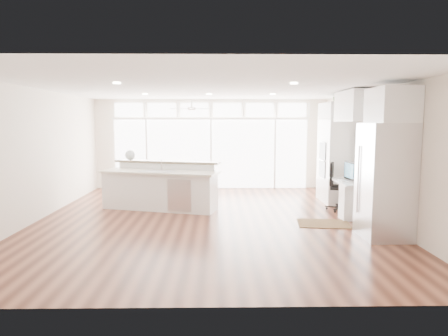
{
  "coord_description": "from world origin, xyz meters",
  "views": [
    {
      "loc": [
        0.21,
        -8.15,
        2.01
      ],
      "look_at": [
        0.34,
        0.6,
        1.01
      ],
      "focal_mm": 32.0,
      "sensor_mm": 36.0,
      "label": 1
    }
  ],
  "objects": [
    {
      "name": "ceiling_fan",
      "position": [
        -0.5,
        2.8,
        2.48
      ],
      "size": [
        1.16,
        1.16,
        0.32
      ],
      "primitive_type": "cube",
      "color": "white",
      "rests_on": "ceiling"
    },
    {
      "name": "potted_plant",
      "position": [
        3.17,
        1.8,
        2.63
      ],
      "size": [
        0.35,
        0.38,
        0.26
      ],
      "primitive_type": "imported",
      "rotation": [
        0.0,
        0.0,
        0.16
      ],
      "color": "#2C5D28",
      "rests_on": "oven_cabinet"
    },
    {
      "name": "framed_photos",
      "position": [
        3.46,
        0.92,
        1.4
      ],
      "size": [
        0.06,
        0.22,
        0.8
      ],
      "primitive_type": "cube",
      "color": "black",
      "rests_on": "wall_right"
    },
    {
      "name": "fridge_cabinet",
      "position": [
        3.17,
        -1.35,
        2.3
      ],
      "size": [
        0.64,
        0.9,
        0.6
      ],
      "primitive_type": "cube",
      "color": "white",
      "rests_on": "wall_right"
    },
    {
      "name": "oven_cabinet",
      "position": [
        3.17,
        1.8,
        1.25
      ],
      "size": [
        0.64,
        1.2,
        2.5
      ],
      "primitive_type": "cube",
      "color": "white",
      "rests_on": "floor"
    },
    {
      "name": "keyboard",
      "position": [
        2.88,
        0.3,
        0.77
      ],
      "size": [
        0.13,
        0.32,
        0.02
      ],
      "primitive_type": "cube",
      "rotation": [
        0.0,
        0.0,
        0.04
      ],
      "color": "white",
      "rests_on": "desk_nook"
    },
    {
      "name": "upper_cabinets",
      "position": [
        3.17,
        0.3,
        2.35
      ],
      "size": [
        0.64,
        1.3,
        0.64
      ],
      "primitive_type": "cube",
      "color": "white",
      "rests_on": "wall_right"
    },
    {
      "name": "floor",
      "position": [
        0.0,
        0.0,
        -0.01
      ],
      "size": [
        7.0,
        8.0,
        0.02
      ],
      "primitive_type": "cube",
      "color": "#452015",
      "rests_on": "ground"
    },
    {
      "name": "recessed_lights",
      "position": [
        0.0,
        0.2,
        2.68
      ],
      "size": [
        3.4,
        3.0,
        0.02
      ],
      "primitive_type": "cube",
      "color": "white",
      "rests_on": "ceiling"
    },
    {
      "name": "refrigerator",
      "position": [
        3.11,
        -1.35,
        1.0
      ],
      "size": [
        0.76,
        0.9,
        2.0
      ],
      "primitive_type": "cube",
      "color": "silver",
      "rests_on": "floor"
    },
    {
      "name": "ceiling",
      "position": [
        0.0,
        0.0,
        2.7
      ],
      "size": [
        7.0,
        8.0,
        0.02
      ],
      "primitive_type": "cube",
      "color": "white",
      "rests_on": "wall_back"
    },
    {
      "name": "monitor",
      "position": [
        3.05,
        0.3,
        0.98
      ],
      "size": [
        0.14,
        0.53,
        0.44
      ],
      "primitive_type": "cube",
      "rotation": [
        0.0,
        0.0,
        0.09
      ],
      "color": "black",
      "rests_on": "desk_nook"
    },
    {
      "name": "glass_wall",
      "position": [
        0.0,
        3.94,
        1.05
      ],
      "size": [
        5.8,
        0.06,
        2.08
      ],
      "primitive_type": "cube",
      "color": "silver",
      "rests_on": "wall_back"
    },
    {
      "name": "desk_window",
      "position": [
        3.46,
        0.3,
        1.55
      ],
      "size": [
        0.04,
        0.85,
        0.85
      ],
      "primitive_type": "cube",
      "color": "white",
      "rests_on": "wall_right"
    },
    {
      "name": "wall_front",
      "position": [
        0.0,
        -4.0,
        1.35
      ],
      "size": [
        7.0,
        0.04,
        2.7
      ],
      "primitive_type": "cube",
      "color": "silver",
      "rests_on": "floor"
    },
    {
      "name": "office_chair",
      "position": [
        3.01,
        0.78,
        0.54
      ],
      "size": [
        0.71,
        0.69,
        1.09
      ],
      "primitive_type": "cube",
      "rotation": [
        0.0,
        0.0,
        -0.37
      ],
      "color": "black",
      "rests_on": "floor"
    },
    {
      "name": "fishbowl",
      "position": [
        -1.94,
        1.65,
        1.21
      ],
      "size": [
        0.33,
        0.33,
        0.25
      ],
      "primitive_type": "sphere",
      "rotation": [
        0.0,
        0.0,
        -0.37
      ],
      "color": "silver",
      "rests_on": "kitchen_island"
    },
    {
      "name": "rug",
      "position": [
        2.31,
        -0.43,
        0.01
      ],
      "size": [
        1.08,
        0.84,
        0.01
      ],
      "primitive_type": "cube",
      "rotation": [
        0.0,
        0.0,
        -0.12
      ],
      "color": "#382412",
      "rests_on": "floor"
    },
    {
      "name": "wall_back",
      "position": [
        0.0,
        4.0,
        1.35
      ],
      "size": [
        7.0,
        0.04,
        2.7
      ],
      "primitive_type": "cube",
      "color": "silver",
      "rests_on": "floor"
    },
    {
      "name": "wall_right",
      "position": [
        3.5,
        0.0,
        1.35
      ],
      "size": [
        0.04,
        8.0,
        2.7
      ],
      "primitive_type": "cube",
      "color": "silver",
      "rests_on": "floor"
    },
    {
      "name": "transom_row",
      "position": [
        0.0,
        3.94,
        2.38
      ],
      "size": [
        5.9,
        0.06,
        0.4
      ],
      "primitive_type": "cube",
      "color": "silver",
      "rests_on": "wall_back"
    },
    {
      "name": "kitchen_island",
      "position": [
        -1.14,
        1.0,
        0.54
      ],
      "size": [
        2.92,
        1.74,
        1.09
      ],
      "primitive_type": "cube",
      "rotation": [
        0.0,
        0.0,
        -0.28
      ],
      "color": "white",
      "rests_on": "floor"
    },
    {
      "name": "wall_left",
      "position": [
        -3.5,
        0.0,
        1.35
      ],
      "size": [
        0.04,
        8.0,
        2.7
      ],
      "primitive_type": "cube",
      "color": "silver",
      "rests_on": "floor"
    },
    {
      "name": "desk_nook",
      "position": [
        3.13,
        0.3,
        0.38
      ],
      "size": [
        0.72,
        1.3,
        0.76
      ],
      "primitive_type": "cube",
      "color": "white",
      "rests_on": "floor"
    }
  ]
}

